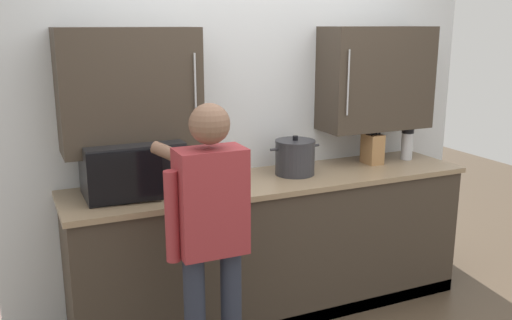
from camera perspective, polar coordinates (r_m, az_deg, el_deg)
back_wall_tiled at (r=3.82m, az=-0.08°, el=6.92°), size 3.43×0.44×2.90m
counter_unit at (r=3.82m, az=1.78°, el=-8.76°), size 2.71×0.63×0.95m
microwave_oven at (r=3.36m, az=-12.93°, el=-0.85°), size 0.57×0.42×0.32m
knife_block at (r=4.11m, az=11.83°, el=1.16°), size 0.11×0.15×0.30m
stock_pot at (r=3.74m, az=4.01°, el=0.29°), size 0.36×0.27×0.26m
wooden_spoon at (r=3.60m, az=-2.32°, el=-1.98°), size 0.20×0.23×0.02m
thermos_flask at (r=4.29m, az=15.20°, el=1.59°), size 0.09×0.09×0.23m
person_figure at (r=2.81m, az=-4.75°, el=-7.02°), size 0.44×0.54×1.57m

